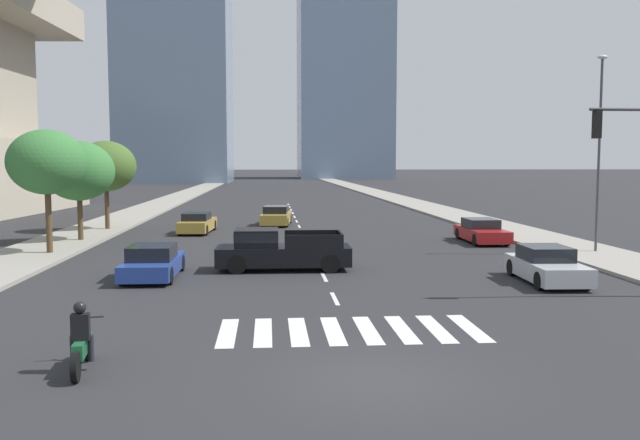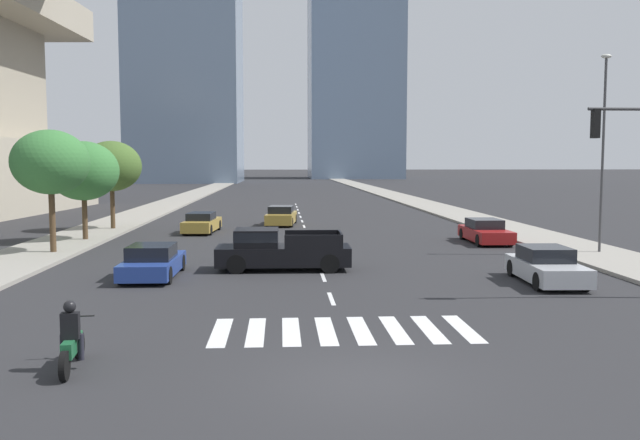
% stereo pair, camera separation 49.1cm
% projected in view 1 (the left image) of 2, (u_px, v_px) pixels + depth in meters
% --- Properties ---
extents(ground_plane, '(800.00, 800.00, 0.00)m').
position_uv_depth(ground_plane, '(375.00, 380.00, 13.17)').
color(ground_plane, '#28282B').
extents(sidewalk_east, '(4.00, 260.00, 0.15)m').
position_uv_depth(sidewalk_east, '(497.00, 227.00, 43.98)').
color(sidewalk_east, gray).
rests_on(sidewalk_east, ground).
extents(sidewalk_west, '(4.00, 260.00, 0.15)m').
position_uv_depth(sidewalk_west, '(95.00, 230.00, 41.94)').
color(sidewalk_west, gray).
rests_on(sidewalk_west, ground).
extents(crosswalk_near, '(6.75, 2.92, 0.01)m').
position_uv_depth(crosswalk_near, '(350.00, 330.00, 17.10)').
color(crosswalk_near, silver).
rests_on(crosswalk_near, ground).
extents(lane_divider_center, '(0.14, 50.00, 0.01)m').
position_uv_depth(lane_divider_center, '(299.00, 226.00, 44.90)').
color(lane_divider_center, silver).
rests_on(lane_divider_center, ground).
extents(motorcycle_lead, '(0.70, 2.10, 1.49)m').
position_uv_depth(motorcycle_lead, '(82.00, 343.00, 13.72)').
color(motorcycle_lead, black).
rests_on(motorcycle_lead, ground).
extents(pickup_truck, '(5.39, 2.09, 1.67)m').
position_uv_depth(pickup_truck, '(277.00, 250.00, 26.62)').
color(pickup_truck, black).
rests_on(pickup_truck, ground).
extents(sedan_red_0, '(1.90, 4.69, 1.28)m').
position_uv_depth(sedan_red_0, '(481.00, 231.00, 35.94)').
color(sedan_red_0, maroon).
rests_on(sedan_red_0, ground).
extents(sedan_gold_1, '(2.06, 4.75, 1.26)m').
position_uv_depth(sedan_gold_1, '(197.00, 223.00, 40.82)').
color(sedan_gold_1, '#B28E38').
rests_on(sedan_gold_1, ground).
extents(sedan_blue_2, '(1.90, 4.44, 1.26)m').
position_uv_depth(sedan_blue_2, '(153.00, 263.00, 24.82)').
color(sedan_blue_2, navy).
rests_on(sedan_blue_2, ground).
extents(sedan_silver_3, '(1.97, 4.36, 1.30)m').
position_uv_depth(sedan_silver_3, '(547.00, 266.00, 23.94)').
color(sedan_silver_3, '#B7BABF').
rests_on(sedan_silver_3, ground).
extents(sedan_gold_4, '(2.27, 4.69, 1.35)m').
position_uv_depth(sedan_gold_4, '(276.00, 216.00, 45.77)').
color(sedan_gold_4, '#B28E38').
rests_on(sedan_gold_4, ground).
extents(street_lamp_east, '(0.50, 0.24, 9.14)m').
position_uv_depth(street_lamp_east, '(599.00, 141.00, 30.88)').
color(street_lamp_east, '#3F3F42').
rests_on(street_lamp_east, sidewalk_east).
extents(street_tree_nearest, '(3.54, 3.54, 5.70)m').
position_uv_depth(street_tree_nearest, '(47.00, 162.00, 30.47)').
color(street_tree_nearest, '#4C3823').
rests_on(street_tree_nearest, sidewalk_west).
extents(street_tree_second, '(3.78, 3.78, 5.34)m').
position_uv_depth(street_tree_second, '(79.00, 171.00, 35.62)').
color(street_tree_second, '#4C3823').
rests_on(street_tree_second, sidewalk_west).
extents(street_tree_third, '(3.74, 3.74, 5.55)m').
position_uv_depth(street_tree_third, '(106.00, 166.00, 41.59)').
color(street_tree_third, '#4C3823').
rests_on(street_tree_third, sidewalk_west).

